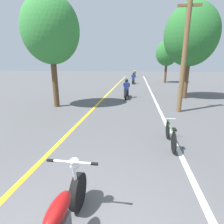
{
  "coord_description": "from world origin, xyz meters",
  "views": [
    {
      "loc": [
        0.75,
        -1.46,
        2.5
      ],
      "look_at": [
        -0.06,
        4.27,
        0.9
      ],
      "focal_mm": 28.0,
      "sensor_mm": 36.0,
      "label": 1
    }
  ],
  "objects_px": {
    "bicycle_parked": "(171,135)",
    "motorcycle_rider_far": "(135,74)",
    "roadside_tree_right_far": "(167,53)",
    "motorcycle_foreground": "(60,221)",
    "roadside_tree_left": "(51,30)",
    "motorcycle_rider_lead": "(126,91)",
    "utility_pole": "(184,54)",
    "motorcycle_rider_mid": "(133,80)",
    "roadside_tree_right_near": "(191,35)"
  },
  "relations": [
    {
      "from": "bicycle_parked",
      "to": "motorcycle_rider_far",
      "type": "bearing_deg",
      "value": 93.12
    },
    {
      "from": "roadside_tree_right_far",
      "to": "motorcycle_foreground",
      "type": "distance_m",
      "value": 23.87
    },
    {
      "from": "roadside_tree_left",
      "to": "motorcycle_rider_lead",
      "type": "relative_size",
      "value": 2.95
    },
    {
      "from": "utility_pole",
      "to": "motorcycle_rider_mid",
      "type": "bearing_deg",
      "value": 101.56
    },
    {
      "from": "motorcycle_rider_mid",
      "to": "motorcycle_foreground",
      "type": "bearing_deg",
      "value": -91.23
    },
    {
      "from": "motorcycle_rider_mid",
      "to": "bicycle_parked",
      "type": "distance_m",
      "value": 17.93
    },
    {
      "from": "utility_pole",
      "to": "roadside_tree_right_far",
      "type": "distance_m",
      "value": 15.47
    },
    {
      "from": "roadside_tree_right_near",
      "to": "motorcycle_rider_mid",
      "type": "height_order",
      "value": "roadside_tree_right_near"
    },
    {
      "from": "roadside_tree_right_far",
      "to": "motorcycle_rider_mid",
      "type": "distance_m",
      "value": 5.7
    },
    {
      "from": "motorcycle_rider_lead",
      "to": "motorcycle_rider_far",
      "type": "bearing_deg",
      "value": 89.33
    },
    {
      "from": "motorcycle_foreground",
      "to": "motorcycle_rider_mid",
      "type": "distance_m",
      "value": 21.42
    },
    {
      "from": "roadside_tree_right_far",
      "to": "motorcycle_rider_mid",
      "type": "bearing_deg",
      "value": -157.98
    },
    {
      "from": "roadside_tree_right_near",
      "to": "motorcycle_foreground",
      "type": "distance_m",
      "value": 13.31
    },
    {
      "from": "roadside_tree_right_far",
      "to": "roadside_tree_left",
      "type": "xyz_separation_m",
      "value": [
        -8.54,
        -15.17,
        0.4
      ]
    },
    {
      "from": "motorcycle_rider_lead",
      "to": "bicycle_parked",
      "type": "bearing_deg",
      "value": -76.37
    },
    {
      "from": "motorcycle_rider_far",
      "to": "bicycle_parked",
      "type": "distance_m",
      "value": 29.8
    },
    {
      "from": "motorcycle_rider_far",
      "to": "motorcycle_foreground",
      "type": "bearing_deg",
      "value": -90.77
    },
    {
      "from": "motorcycle_foreground",
      "to": "bicycle_parked",
      "type": "xyz_separation_m",
      "value": [
        2.07,
        3.56,
        -0.1
      ]
    },
    {
      "from": "roadside_tree_right_near",
      "to": "roadside_tree_left",
      "type": "xyz_separation_m",
      "value": [
        -8.33,
        -3.89,
        -0.15
      ]
    },
    {
      "from": "utility_pole",
      "to": "motorcycle_foreground",
      "type": "xyz_separation_m",
      "value": [
        -3.25,
        -7.77,
        -2.51
      ]
    },
    {
      "from": "roadside_tree_right_far",
      "to": "motorcycle_rider_mid",
      "type": "xyz_separation_m",
      "value": [
        -4.28,
        -1.73,
        -3.34
      ]
    },
    {
      "from": "utility_pole",
      "to": "motorcycle_rider_lead",
      "type": "distance_m",
      "value": 5.26
    },
    {
      "from": "roadside_tree_right_near",
      "to": "motorcycle_rider_far",
      "type": "bearing_deg",
      "value": 100.78
    },
    {
      "from": "bicycle_parked",
      "to": "utility_pole",
      "type": "bearing_deg",
      "value": 74.39
    },
    {
      "from": "roadside_tree_right_near",
      "to": "motorcycle_foreground",
      "type": "xyz_separation_m",
      "value": [
        -4.53,
        -11.87,
        -3.96
      ]
    },
    {
      "from": "roadside_tree_left",
      "to": "motorcycle_foreground",
      "type": "height_order",
      "value": "roadside_tree_left"
    },
    {
      "from": "motorcycle_rider_lead",
      "to": "bicycle_parked",
      "type": "xyz_separation_m",
      "value": [
        1.88,
        -7.76,
        -0.21
      ]
    },
    {
      "from": "roadside_tree_left",
      "to": "motorcycle_rider_mid",
      "type": "distance_m",
      "value": 14.58
    },
    {
      "from": "motorcycle_foreground",
      "to": "motorcycle_rider_mid",
      "type": "height_order",
      "value": "motorcycle_rider_mid"
    },
    {
      "from": "motorcycle_rider_far",
      "to": "bicycle_parked",
      "type": "bearing_deg",
      "value": -86.88
    },
    {
      "from": "roadside_tree_left",
      "to": "motorcycle_foreground",
      "type": "relative_size",
      "value": 2.82
    },
    {
      "from": "roadside_tree_right_far",
      "to": "bicycle_parked",
      "type": "relative_size",
      "value": 3.29
    },
    {
      "from": "roadside_tree_left",
      "to": "motorcycle_foreground",
      "type": "xyz_separation_m",
      "value": [
        3.8,
        -7.98,
        -3.81
      ]
    },
    {
      "from": "utility_pole",
      "to": "motorcycle_rider_lead",
      "type": "xyz_separation_m",
      "value": [
        -3.06,
        3.54,
        -2.41
      ]
    },
    {
      "from": "roadside_tree_left",
      "to": "motorcycle_rider_mid",
      "type": "relative_size",
      "value": 2.95
    },
    {
      "from": "roadside_tree_right_near",
      "to": "motorcycle_rider_lead",
      "type": "distance_m",
      "value": 5.84
    },
    {
      "from": "utility_pole",
      "to": "roadside_tree_right_near",
      "type": "xyz_separation_m",
      "value": [
        1.28,
        4.1,
        1.46
      ]
    },
    {
      "from": "motorcycle_foreground",
      "to": "motorcycle_rider_far",
      "type": "bearing_deg",
      "value": 89.23
    },
    {
      "from": "motorcycle_rider_lead",
      "to": "motorcycle_rider_far",
      "type": "height_order",
      "value": "motorcycle_rider_lead"
    },
    {
      "from": "roadside_tree_right_far",
      "to": "motorcycle_rider_mid",
      "type": "relative_size",
      "value": 2.68
    },
    {
      "from": "roadside_tree_right_near",
      "to": "roadside_tree_left",
      "type": "relative_size",
      "value": 1.07
    },
    {
      "from": "roadside_tree_right_near",
      "to": "motorcycle_rider_mid",
      "type": "distance_m",
      "value": 11.08
    },
    {
      "from": "motorcycle_rider_far",
      "to": "roadside_tree_right_far",
      "type": "bearing_deg",
      "value": -67.14
    },
    {
      "from": "motorcycle_rider_mid",
      "to": "bicycle_parked",
      "type": "xyz_separation_m",
      "value": [
        1.61,
        -17.86,
        -0.18
      ]
    },
    {
      "from": "roadside_tree_left",
      "to": "utility_pole",
      "type": "bearing_deg",
      "value": -1.69
    },
    {
      "from": "motorcycle_foreground",
      "to": "motorcycle_rider_lead",
      "type": "height_order",
      "value": "motorcycle_rider_lead"
    },
    {
      "from": "utility_pole",
      "to": "motorcycle_rider_lead",
      "type": "height_order",
      "value": "utility_pole"
    },
    {
      "from": "motorcycle_rider_lead",
      "to": "motorcycle_rider_far",
      "type": "xyz_separation_m",
      "value": [
        0.26,
        22.0,
        -0.05
      ]
    },
    {
      "from": "utility_pole",
      "to": "bicycle_parked",
      "type": "relative_size",
      "value": 3.4
    },
    {
      "from": "motorcycle_rider_lead",
      "to": "roadside_tree_right_near",
      "type": "bearing_deg",
      "value": 7.27
    }
  ]
}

